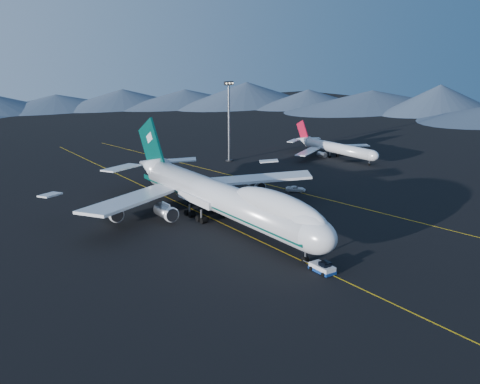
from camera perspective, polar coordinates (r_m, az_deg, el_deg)
ground at (r=114.75m, az=-1.98°, el=-3.33°), size 500.00×500.00×0.00m
taxiway_line_main at (r=114.74m, az=-1.98°, el=-3.32°), size 0.25×220.00×0.01m
taxiway_line_side at (r=139.91m, az=6.01°, el=0.04°), size 28.08×198.09×0.01m
boeing_747 at (r=113.05m, az=-2.02°, el=-0.53°), size 59.62×72.43×19.37m
pushback_tug at (r=91.50m, az=8.76°, el=-8.07°), size 2.80×4.70×2.01m
second_jet at (r=184.40m, az=10.07°, el=4.66°), size 33.99×38.41×10.93m
service_van at (r=139.86m, az=5.97°, el=0.34°), size 5.30×5.35×1.43m
floodlight_mast at (r=174.38m, az=-1.19°, el=7.54°), size 3.19×2.39×25.84m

